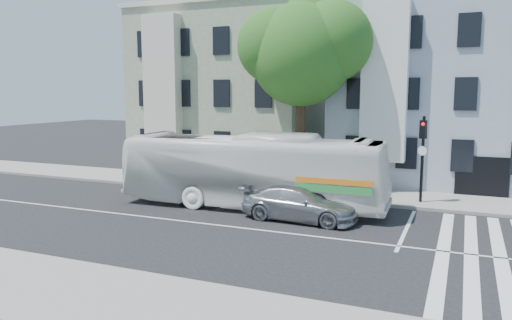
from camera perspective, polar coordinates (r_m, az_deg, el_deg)
The scene contains 10 objects.
ground at distance 20.64m, azimuth -2.37°, elevation -7.69°, with size 120.00×120.00×0.00m, color black.
sidewalk_far at distance 27.88m, azimuth 4.67°, elevation -3.45°, with size 80.00×4.00×0.15m, color gray.
sidewalk_near at distance 14.20m, azimuth -16.77°, elevation -15.09°, with size 80.00×4.00×0.15m, color gray.
building_left at distance 36.44m, azimuth -2.32°, elevation 7.81°, with size 12.00×10.00×11.00m, color gray.
building_right at distance 33.01m, azimuth 20.44°, elevation 7.32°, with size 12.00×10.00×11.00m, color #9FABBE.
street_tree at distance 28.11m, azimuth 5.45°, elevation 12.52°, with size 7.30×5.90×11.10m.
bus at distance 23.74m, azimuth -0.44°, elevation -1.23°, with size 12.78×2.99×3.56m, color white.
sedan at distance 21.66m, azimuth 4.99°, elevation -4.96°, with size 5.07×2.06×1.47m, color #ADAFB4.
hedge at distance 27.60m, azimuth -1.16°, elevation -2.64°, with size 8.50×0.84×0.70m, color #2A6721, non-canonical shape.
traffic_signal at distance 25.32m, azimuth 18.50°, elevation 1.28°, with size 0.43×0.54×4.35m.
Camera 1 is at (8.50, -17.98, 5.53)m, focal length 35.00 mm.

